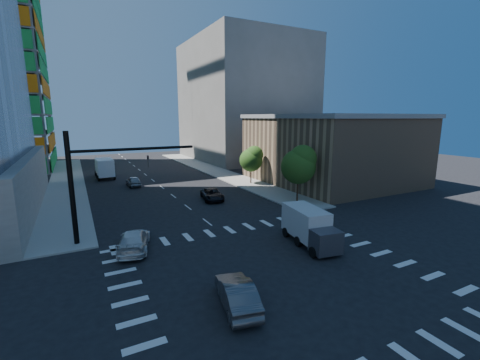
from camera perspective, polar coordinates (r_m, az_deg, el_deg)
ground at (r=22.16m, az=6.21°, el=-16.25°), size 160.00×160.00×0.00m
road_markings at (r=22.16m, az=6.21°, el=-16.24°), size 20.00×20.00×0.01m
sidewalk_ne at (r=61.86m, az=-4.68°, el=1.68°), size 5.00×60.00×0.15m
sidewalk_nw at (r=57.21m, az=-28.42°, el=-0.40°), size 5.00×60.00×0.15m
commercial_building at (r=52.82m, az=15.83°, el=5.42°), size 20.50×22.50×10.60m
bg_building_ne at (r=80.91m, az=0.67°, el=13.82°), size 24.00×30.00×28.00m
signal_mast_nw at (r=28.21m, az=-24.89°, el=0.54°), size 10.20×0.40×9.00m
tree_south at (r=38.77m, az=10.57°, el=2.80°), size 4.16×4.16×6.82m
tree_north at (r=48.93m, az=2.16°, el=3.85°), size 3.54×3.52×5.78m
car_nb_far at (r=40.22m, az=-4.98°, el=-2.55°), size 3.23×5.37×1.40m
car_sb_near at (r=26.57m, az=-18.32°, el=-10.15°), size 3.53×5.77×1.56m
car_sb_mid at (r=50.60m, az=-18.42°, el=-0.19°), size 1.84×4.41×1.49m
car_sb_cross at (r=18.43m, az=-0.55°, el=-19.54°), size 2.58×4.91×1.54m
box_truck_near at (r=26.54m, az=12.52°, el=-8.73°), size 3.16×5.79×2.88m
box_truck_far at (r=59.15m, az=-22.98°, el=1.78°), size 2.84×6.42×3.34m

